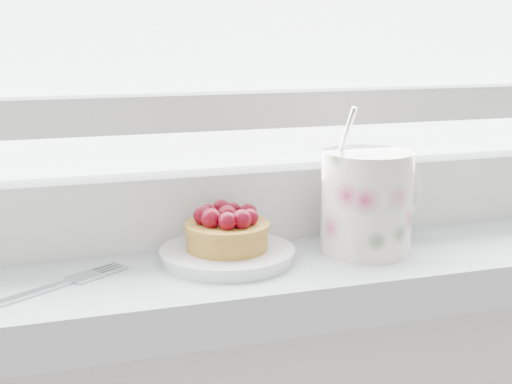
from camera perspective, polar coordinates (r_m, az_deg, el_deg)
name	(u,v)px	position (r m, az deg, el deg)	size (l,w,h in m)	color
saucer	(227,255)	(0.66, -2.31, -5.04)	(0.12, 0.12, 0.01)	silver
raspberry_tart	(227,229)	(0.65, -2.35, -3.01)	(0.08, 0.08, 0.04)	#946520
floral_mug	(369,199)	(0.68, 9.01, -0.57)	(0.13, 0.11, 0.14)	silver
fork	(39,291)	(0.61, -16.98, -7.58)	(0.15, 0.10, 0.00)	silver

